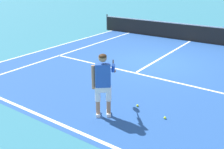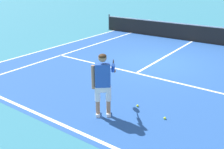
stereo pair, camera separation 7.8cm
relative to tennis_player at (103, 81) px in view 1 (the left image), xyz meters
The scene contains 11 objects.
ground_plane 5.14m from the tennis_player, 100.24° to the left, with size 80.00×80.00×0.00m, color teal.
court_inner_surface 4.54m from the tennis_player, 101.69° to the left, with size 10.98×11.03×0.00m, color #234C93.
line_baseline 1.65m from the tennis_player, 132.46° to the right, with size 10.98×0.10×0.01m, color white.
line_service 3.51m from the tennis_player, 105.43° to the left, with size 8.23×0.10×0.01m, color white.
line_centre_service 6.59m from the tennis_player, 97.92° to the left, with size 0.10×6.40×0.01m, color white.
line_singles_left 6.70m from the tennis_player, 139.15° to the left, with size 0.10×10.63×0.01m, color white.
line_doubles_left 7.78m from the tennis_player, 145.84° to the left, with size 0.10×10.63×0.01m, color white.
tennis_net 9.70m from the tennis_player, 95.31° to the left, with size 11.96×0.08×1.07m.
tennis_player is the anchor object (origin of this frame).
tennis_ball_near_feet 1.87m from the tennis_player, 27.97° to the left, with size 0.07×0.07×0.07m, color #CCE02D.
tennis_ball_mid_court 1.43m from the tennis_player, 61.71° to the left, with size 0.07×0.07×0.07m, color #CCE02D.
Camera 1 is at (4.45, -9.70, 3.44)m, focal length 40.60 mm.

